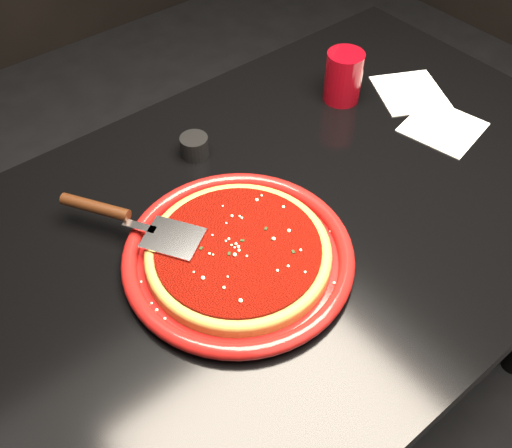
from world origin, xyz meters
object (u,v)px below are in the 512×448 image
Objects in this scene: plate at (238,256)px; ramekin at (194,146)px; table at (295,315)px; cup at (343,77)px; pizza_server at (132,220)px.

plate is 0.27m from ramekin.
cup reaches higher than table.
plate is 0.48m from cup.
ramekin is (0.19, 0.11, -0.02)m from pizza_server.
pizza_server reaches higher than table.
pizza_server reaches higher than plate.
pizza_server is at bearing -150.46° from ramekin.
plate is at bearing -168.41° from table.
table is at bearing -68.42° from ramekin.
ramekin is (-0.09, 0.22, 0.40)m from table.
pizza_server reaches higher than ramekin.
table is at bearing 11.59° from plate.
cup is at bearing -7.71° from ramekin.
ramekin is (-0.34, 0.05, -0.03)m from cup.
table is 0.43m from plate.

